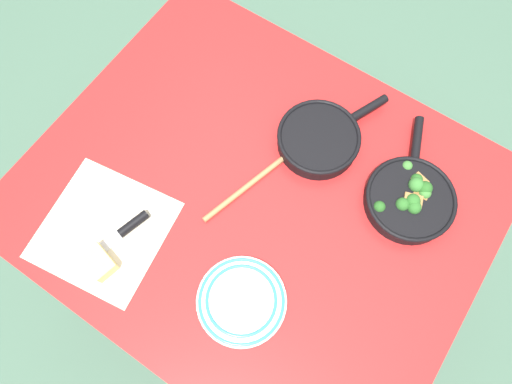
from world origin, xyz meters
TOP-DOWN VIEW (x-y plane):
  - ground_plane at (0.00, 0.00)m, footprint 14.00×14.00m
  - dining_table_red at (0.00, 0.00)m, footprint 1.19×0.99m
  - skillet_broccoli at (-0.34, -0.21)m, footprint 0.23×0.35m
  - skillet_eggs at (-0.06, -0.22)m, footprint 0.23×0.33m
  - wooden_spoon at (0.00, -0.11)m, footprint 0.14×0.40m
  - parchment_sheet at (0.27, 0.30)m, footprint 0.35×0.35m
  - grater_knife at (0.22, 0.28)m, footprint 0.09×0.22m
  - cheese_block at (0.22, 0.37)m, footprint 0.09×0.07m
  - dinner_plate_stack at (-0.13, 0.25)m, footprint 0.22×0.22m

SIDE VIEW (x-z plane):
  - ground_plane at x=0.00m, z-range 0.00..0.00m
  - dining_table_red at x=0.00m, z-range 0.30..1.07m
  - parchment_sheet at x=0.27m, z-range 0.77..0.77m
  - wooden_spoon at x=0.00m, z-range 0.77..0.79m
  - grater_knife at x=0.22m, z-range 0.77..0.79m
  - dinner_plate_stack at x=-0.13m, z-range 0.77..0.80m
  - cheese_block at x=0.22m, z-range 0.77..0.81m
  - skillet_eggs at x=-0.06m, z-range 0.77..0.82m
  - skillet_broccoli at x=-0.34m, z-range 0.76..0.83m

